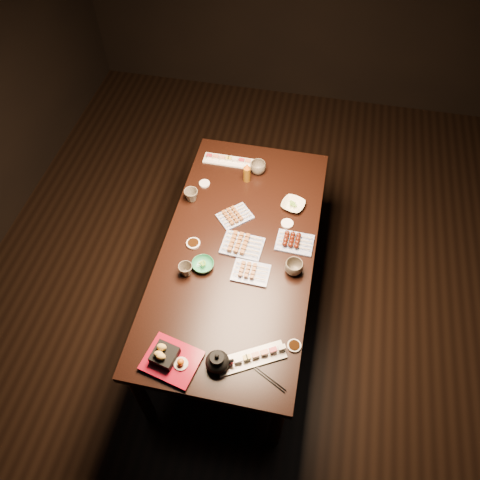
% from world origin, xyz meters
% --- Properties ---
extents(ground, '(5.00, 5.00, 0.00)m').
position_xyz_m(ground, '(0.00, 0.00, 0.00)').
color(ground, black).
rests_on(ground, ground).
extents(dining_table, '(0.95, 1.82, 0.75)m').
position_xyz_m(dining_table, '(-0.01, -0.09, 0.38)').
color(dining_table, black).
rests_on(dining_table, ground).
extents(sushi_platter_near, '(0.36, 0.26, 0.04)m').
position_xyz_m(sushi_platter_near, '(0.19, -0.75, 0.77)').
color(sushi_platter_near, white).
rests_on(sushi_platter_near, dining_table).
extents(sushi_platter_far, '(0.35, 0.10, 0.04)m').
position_xyz_m(sushi_platter_far, '(-0.23, 0.62, 0.77)').
color(sushi_platter_far, white).
rests_on(sushi_platter_far, dining_table).
extents(yakitori_plate_center, '(0.25, 0.19, 0.06)m').
position_xyz_m(yakitori_plate_center, '(0.01, -0.07, 0.78)').
color(yakitori_plate_center, '#828EB6').
rests_on(yakitori_plate_center, dining_table).
extents(yakitori_plate_right, '(0.21, 0.16, 0.05)m').
position_xyz_m(yakitori_plate_right, '(0.09, -0.25, 0.78)').
color(yakitori_plate_right, '#828EB6').
rests_on(yakitori_plate_right, dining_table).
extents(yakitori_plate_left, '(0.25, 0.24, 0.05)m').
position_xyz_m(yakitori_plate_left, '(-0.08, 0.14, 0.78)').
color(yakitori_plate_left, '#828EB6').
rests_on(yakitori_plate_left, dining_table).
extents(tsukune_plate, '(0.22, 0.17, 0.06)m').
position_xyz_m(tsukune_plate, '(0.31, 0.02, 0.78)').
color(tsukune_plate, '#828EB6').
rests_on(tsukune_plate, dining_table).
extents(edamame_bowl_green, '(0.13, 0.13, 0.04)m').
position_xyz_m(edamame_bowl_green, '(-0.19, -0.26, 0.77)').
color(edamame_bowl_green, '#2B8456').
rests_on(edamame_bowl_green, dining_table).
extents(edamame_bowl_cream, '(0.18, 0.18, 0.03)m').
position_xyz_m(edamame_bowl_cream, '(0.26, 0.30, 0.77)').
color(edamame_bowl_cream, '#F1E6C5').
rests_on(edamame_bowl_cream, dining_table).
extents(tempura_tray, '(0.31, 0.27, 0.10)m').
position_xyz_m(tempura_tray, '(-0.20, -0.84, 0.80)').
color(tempura_tray, black).
rests_on(tempura_tray, dining_table).
extents(teacup_near_left, '(0.08, 0.08, 0.08)m').
position_xyz_m(teacup_near_left, '(-0.27, -0.32, 0.79)').
color(teacup_near_left, '#534B40').
rests_on(teacup_near_left, dining_table).
extents(teacup_mid_right, '(0.13, 0.13, 0.08)m').
position_xyz_m(teacup_mid_right, '(0.33, -0.18, 0.79)').
color(teacup_mid_right, '#534B40').
rests_on(teacup_mid_right, dining_table).
extents(teacup_far_left, '(0.09, 0.09, 0.08)m').
position_xyz_m(teacup_far_left, '(-0.39, 0.23, 0.79)').
color(teacup_far_left, '#534B40').
rests_on(teacup_far_left, dining_table).
extents(teacup_far_right, '(0.12, 0.12, 0.08)m').
position_xyz_m(teacup_far_right, '(-0.01, 0.56, 0.79)').
color(teacup_far_right, '#534B40').
rests_on(teacup_far_right, dining_table).
extents(teapot, '(0.17, 0.17, 0.12)m').
position_xyz_m(teapot, '(0.03, -0.82, 0.81)').
color(teapot, black).
rests_on(teapot, dining_table).
extents(condiment_bottle, '(0.05, 0.05, 0.15)m').
position_xyz_m(condiment_bottle, '(-0.07, 0.47, 0.82)').
color(condiment_bottle, brown).
rests_on(condiment_bottle, dining_table).
extents(sauce_dish_west, '(0.10, 0.10, 0.01)m').
position_xyz_m(sauce_dish_west, '(-0.28, -0.11, 0.76)').
color(sauce_dish_west, white).
rests_on(sauce_dish_west, dining_table).
extents(sauce_dish_east, '(0.10, 0.10, 0.01)m').
position_xyz_m(sauce_dish_east, '(0.24, 0.15, 0.76)').
color(sauce_dish_east, white).
rests_on(sauce_dish_east, dining_table).
extents(sauce_dish_se, '(0.10, 0.10, 0.01)m').
position_xyz_m(sauce_dish_se, '(0.39, -0.64, 0.76)').
color(sauce_dish_se, white).
rests_on(sauce_dish_se, dining_table).
extents(sauce_dish_nw, '(0.09, 0.09, 0.01)m').
position_xyz_m(sauce_dish_nw, '(-0.34, 0.38, 0.76)').
color(sauce_dish_nw, white).
rests_on(sauce_dish_nw, dining_table).
extents(chopsticks_near, '(0.20, 0.16, 0.01)m').
position_xyz_m(chopsticks_near, '(-0.14, -0.86, 0.75)').
color(chopsticks_near, black).
rests_on(chopsticks_near, dining_table).
extents(chopsticks_se, '(0.21, 0.12, 0.01)m').
position_xyz_m(chopsticks_se, '(0.29, -0.83, 0.75)').
color(chopsticks_se, black).
rests_on(chopsticks_se, dining_table).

